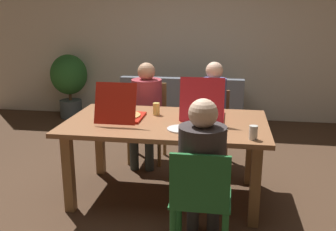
{
  "coord_description": "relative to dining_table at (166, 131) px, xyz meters",
  "views": [
    {
      "loc": [
        0.56,
        -3.4,
        1.76
      ],
      "look_at": [
        0.0,
        0.1,
        0.79
      ],
      "focal_mm": 40.94,
      "sensor_mm": 36.0,
      "label": 1
    }
  ],
  "objects": [
    {
      "name": "chair_0",
      "position": [
        0.4,
        -0.97,
        -0.2
      ],
      "size": [
        0.43,
        0.4,
        0.86
      ],
      "color": "#246E34",
      "rests_on": "ground"
    },
    {
      "name": "drinking_glass_0",
      "position": [
        -0.13,
        0.2,
        0.16
      ],
      "size": [
        0.07,
        0.07,
        0.12
      ],
      "primitive_type": "cylinder",
      "color": "#E2CB65",
      "rests_on": "dining_table"
    },
    {
      "name": "drinking_glass_1",
      "position": [
        0.77,
        -0.42,
        0.15
      ],
      "size": [
        0.07,
        0.07,
        0.11
      ],
      "primitive_type": "cylinder",
      "color": "silver",
      "rests_on": "dining_table"
    },
    {
      "name": "back_wall",
      "position": [
        0.0,
        3.0,
        0.7
      ],
      "size": [
        7.47,
        0.12,
        2.75
      ],
      "primitive_type": "cube",
      "color": "silver",
      "rests_on": "ground"
    },
    {
      "name": "chair_2",
      "position": [
        0.4,
        0.96,
        -0.22
      ],
      "size": [
        0.38,
        0.4,
        0.86
      ],
      "color": "brown",
      "rests_on": "ground"
    },
    {
      "name": "plate_1",
      "position": [
        0.17,
        -0.25,
        0.1
      ],
      "size": [
        0.24,
        0.24,
        0.01
      ],
      "color": "white",
      "rests_on": "dining_table"
    },
    {
      "name": "potted_plant",
      "position": [
        -2.09,
        2.62,
        -0.01
      ],
      "size": [
        0.61,
        0.61,
        1.07
      ],
      "color": "#4F5C5F",
      "rests_on": "ground"
    },
    {
      "name": "pizza_box_0",
      "position": [
        -0.42,
        -0.02,
        0.15
      ],
      "size": [
        0.38,
        0.49,
        0.38
      ],
      "color": "#B41E11",
      "rests_on": "dining_table"
    },
    {
      "name": "person_0",
      "position": [
        0.4,
        -0.84,
        0.04
      ],
      "size": [
        0.33,
        0.51,
        1.19
      ],
      "color": "#3F393E",
      "rests_on": "ground"
    },
    {
      "name": "person_1",
      "position": [
        -0.38,
        0.84,
        0.04
      ],
      "size": [
        0.36,
        0.54,
        1.19
      ],
      "color": "#364141",
      "rests_on": "ground"
    },
    {
      "name": "person_2",
      "position": [
        0.4,
        0.83,
        0.04
      ],
      "size": [
        0.29,
        0.49,
        1.22
      ],
      "color": "#422D3A",
      "rests_on": "ground"
    },
    {
      "name": "pizza_box_1",
      "position": [
        0.33,
        0.15,
        0.15
      ],
      "size": [
        0.4,
        0.48,
        0.42
      ],
      "color": "red",
      "rests_on": "dining_table"
    },
    {
      "name": "dining_table",
      "position": [
        0.0,
        0.0,
        0.0
      ],
      "size": [
        1.87,
        1.1,
        0.77
      ],
      "color": "#945F3C",
      "rests_on": "ground"
    },
    {
      "name": "ground_plane",
      "position": [
        0.0,
        0.0,
        -0.67
      ],
      "size": [
        20.0,
        20.0,
        0.0
      ],
      "primitive_type": "plane",
      "color": "#4B3322"
    },
    {
      "name": "plate_0",
      "position": [
        0.45,
        -0.22,
        0.1
      ],
      "size": [
        0.25,
        0.25,
        0.01
      ],
      "color": "white",
      "rests_on": "dining_table"
    },
    {
      "name": "chair_1",
      "position": [
        -0.38,
        0.99,
        -0.17
      ],
      "size": [
        0.42,
        0.44,
        0.92
      ],
      "color": "olive",
      "rests_on": "ground"
    },
    {
      "name": "couch",
      "position": [
        -0.12,
        2.39,
        -0.39
      ],
      "size": [
        1.81,
        0.92,
        0.83
      ],
      "color": "slate",
      "rests_on": "ground"
    }
  ]
}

